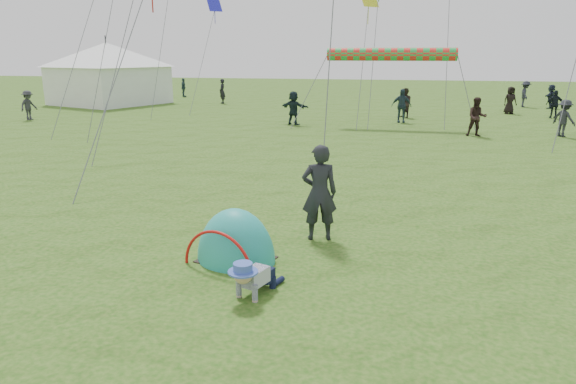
% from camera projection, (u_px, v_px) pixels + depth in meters
% --- Properties ---
extents(ground, '(140.00, 140.00, 0.00)m').
position_uv_depth(ground, '(296.00, 314.00, 7.38)').
color(ground, '#1B4D0E').
extents(crawling_toddler, '(0.82, 0.98, 0.64)m').
position_uv_depth(crawling_toddler, '(252.00, 276.00, 7.85)').
color(crawling_toddler, black).
rests_on(crawling_toddler, ground).
extents(popup_tent, '(1.78, 1.60, 1.92)m').
position_uv_depth(popup_tent, '(236.00, 260.00, 9.30)').
color(popup_tent, teal).
rests_on(popup_tent, ground).
extents(standing_adult, '(0.80, 0.63, 1.93)m').
position_uv_depth(standing_adult, '(319.00, 193.00, 10.11)').
color(standing_adult, black).
rests_on(standing_adult, ground).
extents(event_marquee, '(8.79, 8.79, 4.73)m').
position_uv_depth(event_marquee, '(108.00, 71.00, 37.64)').
color(event_marquee, white).
rests_on(event_marquee, ground).
extents(crowd_person_2, '(0.90, 0.95, 1.58)m').
position_uv_depth(crowd_person_2, '(184.00, 88.00, 44.25)').
color(crowd_person_2, '#2A3E48').
rests_on(crowd_person_2, ground).
extents(crowd_person_3, '(1.15, 1.21, 1.65)m').
position_uv_depth(crowd_person_3, '(564.00, 118.00, 22.92)').
color(crowd_person_3, '#23252B').
rests_on(crowd_person_3, ground).
extents(crowd_person_5, '(1.69, 1.08, 1.74)m').
position_uv_depth(crowd_person_5, '(294.00, 108.00, 26.83)').
color(crowd_person_5, black).
rests_on(crowd_person_5, ground).
extents(crowd_person_6, '(0.62, 0.74, 1.73)m').
position_uv_depth(crowd_person_6, '(134.00, 93.00, 37.17)').
color(crowd_person_6, black).
rests_on(crowd_person_6, ground).
extents(crowd_person_7, '(0.86, 0.68, 1.74)m').
position_uv_depth(crowd_person_7, '(477.00, 117.00, 23.00)').
color(crowd_person_7, black).
rests_on(crowd_person_7, ground).
extents(crowd_person_8, '(1.09, 0.53, 1.80)m').
position_uv_depth(crowd_person_8, '(401.00, 106.00, 27.64)').
color(crowd_person_8, '#283C49').
rests_on(crowd_person_8, ground).
extents(crowd_person_9, '(0.75, 1.13, 1.64)m').
position_uv_depth(crowd_person_9, '(28.00, 105.00, 28.77)').
color(crowd_person_9, '#2F2F34').
rests_on(crowd_person_9, ground).
extents(crowd_person_11, '(1.04, 1.55, 1.61)m').
position_uv_depth(crowd_person_11, '(551.00, 97.00, 34.80)').
color(crowd_person_11, '#1A2130').
rests_on(crowd_person_11, ground).
extents(crowd_person_12, '(0.75, 0.78, 1.80)m').
position_uv_depth(crowd_person_12, '(222.00, 91.00, 38.32)').
color(crowd_person_12, black).
rests_on(crowd_person_12, ground).
extents(crowd_person_13, '(1.01, 1.05, 1.71)m').
position_uv_depth(crowd_person_13, '(405.00, 103.00, 29.71)').
color(crowd_person_13, '#2C2320').
rests_on(crowd_person_13, ground).
extents(crowd_person_14, '(0.96, 0.44, 1.60)m').
position_uv_depth(crowd_person_14, '(555.00, 104.00, 29.46)').
color(crowd_person_14, black).
rests_on(crowd_person_14, ground).
extents(crowd_person_15, '(0.77, 1.22, 1.80)m').
position_uv_depth(crowd_person_15, '(525.00, 94.00, 35.67)').
color(crowd_person_15, '#242631').
rests_on(crowd_person_15, ground).
extents(crowd_person_16, '(0.94, 0.77, 1.67)m').
position_uv_depth(crowd_person_16, '(510.00, 100.00, 31.67)').
color(crowd_person_16, black).
rests_on(crowd_person_16, ground).
extents(rainbow_tube_kite, '(6.37, 0.64, 0.64)m').
position_uv_depth(rainbow_tube_kite, '(391.00, 54.00, 25.61)').
color(rainbow_tube_kite, red).
extents(diamond_kite_4, '(0.98, 0.98, 0.80)m').
position_uv_depth(diamond_kite_4, '(215.00, 5.00, 33.90)').
color(diamond_kite_4, '#2220C7').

